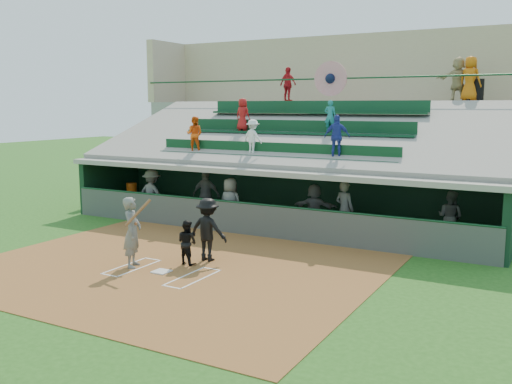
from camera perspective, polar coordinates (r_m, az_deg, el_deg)
The scene contains 23 objects.
ground at distance 15.65m, azimuth -9.43°, elevation -7.97°, with size 100.00×100.00×0.00m, color #215317.
dirt_slab at distance 16.03m, azimuth -8.32°, elevation -7.51°, with size 11.00×9.00×0.02m, color brown.
home_plate at distance 15.64m, azimuth -9.44°, elevation -7.85°, with size 0.43×0.43×0.03m, color silver.
batters_box_chalk at distance 15.65m, azimuth -9.44°, elevation -7.89°, with size 2.65×1.85×0.01m.
dugout_floor at distance 21.18m, azimuth 1.96°, elevation -3.41°, with size 16.00×3.50×0.04m, color gray.
concourse_slab at distance 26.99m, azimuth 8.51°, elevation 4.01°, with size 20.00×3.00×4.60m, color gray.
grandstand at distance 24.23m, azimuth 6.02°, elevation 3.44°, with size 20.40×10.40×7.80m.
batter_at_plate at distance 16.07m, azimuth -12.26°, elevation -3.92°, with size 0.99×0.84×1.95m.
catcher at distance 16.16m, azimuth -6.92°, elevation -5.02°, with size 0.61×0.47×1.25m, color black.
home_umpire at distance 16.43m, azimuth -4.84°, elevation -3.75°, with size 1.17×0.67×1.81m, color black.
dugout_bench at distance 22.23m, azimuth 4.24°, elevation -2.22°, with size 14.61×0.44×0.44m, color brown.
white_table at distance 24.65m, azimuth -12.24°, elevation -0.97°, with size 0.84×0.63×0.73m, color white.
water_cooler at distance 24.61m, azimuth -12.33°, elevation 0.39°, with size 0.43×0.43×0.43m, color #C94B0B.
dugout_player_a at distance 22.73m, azimuth -10.37°, elevation -0.20°, with size 1.24×0.71×1.92m, color #51534E.
dugout_player_b at distance 22.10m, azimuth -5.00°, elevation -0.30°, with size 1.14×0.48×1.95m, color #545651.
dugout_player_c at distance 20.46m, azimuth -2.58°, elevation -1.15°, with size 0.90×0.59×1.85m, color #595B56.
dugout_player_d at distance 20.10m, azimuth 5.85°, elevation -1.59°, with size 1.57×0.50×1.69m, color #595B56.
dugout_player_e at distance 19.30m, azimuth 8.84°, elevation -1.74°, with size 0.70×0.46×1.91m, color #525450.
dugout_player_f at distance 19.37m, azimuth 18.84°, elevation -2.37°, with size 0.83×0.65×1.71m, color #525550.
trash_bin at distance 25.34m, azimuth 21.15°, elevation 9.47°, with size 0.61×0.61×0.91m, color black.
concourse_staff_a at distance 27.25m, azimuth 3.22°, elevation 10.68°, with size 0.95×0.40×1.62m, color red.
concourse_staff_b at distance 24.87m, azimuth 20.63°, elevation 10.54°, with size 0.88×0.57×1.80m, color #C8630B.
concourse_staff_c at distance 25.26m, azimuth 19.54°, elevation 10.58°, with size 1.68×0.53×1.81m, color tan.
Camera 1 is at (9.38, -11.72, 4.46)m, focal length 40.00 mm.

